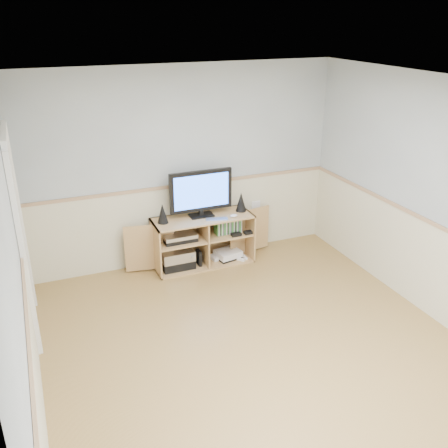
% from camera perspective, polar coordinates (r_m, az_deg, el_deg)
% --- Properties ---
extents(room, '(4.04, 4.54, 2.54)m').
position_cam_1_polar(room, '(4.43, 3.31, -1.28)').
color(room, '#AA864B').
rests_on(room, ground).
extents(media_cabinet, '(1.99, 0.48, 0.65)m').
position_cam_1_polar(media_cabinet, '(6.47, -2.58, -1.67)').
color(media_cabinet, tan).
rests_on(media_cabinet, floor).
extents(monitor, '(0.81, 0.18, 0.60)m').
position_cam_1_polar(monitor, '(6.22, -2.65, 3.67)').
color(monitor, black).
rests_on(monitor, media_cabinet).
extents(speaker_left, '(0.13, 0.13, 0.25)m').
position_cam_1_polar(speaker_left, '(6.13, -7.03, 1.20)').
color(speaker_left, black).
rests_on(speaker_left, media_cabinet).
extents(speaker_right, '(0.14, 0.14, 0.25)m').
position_cam_1_polar(speaker_right, '(6.46, 1.96, 2.55)').
color(speaker_right, black).
rests_on(speaker_right, media_cabinet).
extents(keyboard, '(0.29, 0.17, 0.01)m').
position_cam_1_polar(keyboard, '(6.22, -0.81, 0.55)').
color(keyboard, silver).
rests_on(keyboard, media_cabinet).
extents(mouse, '(0.10, 0.07, 0.04)m').
position_cam_1_polar(mouse, '(6.30, 1.14, 0.95)').
color(mouse, white).
rests_on(mouse, media_cabinet).
extents(av_components, '(0.51, 0.31, 0.47)m').
position_cam_1_polar(av_components, '(6.38, -5.27, -3.28)').
color(av_components, black).
rests_on(av_components, media_cabinet).
extents(game_consoles, '(0.46, 0.31, 0.11)m').
position_cam_1_polar(game_consoles, '(6.63, 0.33, -3.51)').
color(game_consoles, white).
rests_on(game_consoles, media_cabinet).
extents(game_cases, '(0.35, 0.14, 0.19)m').
position_cam_1_polar(game_cases, '(6.46, 0.46, -0.22)').
color(game_cases, '#3F8C3F').
rests_on(game_cases, media_cabinet).
extents(wall_outlet, '(0.12, 0.03, 0.12)m').
position_cam_1_polar(wall_outlet, '(6.84, 3.65, 2.15)').
color(wall_outlet, white).
rests_on(wall_outlet, wall_back).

